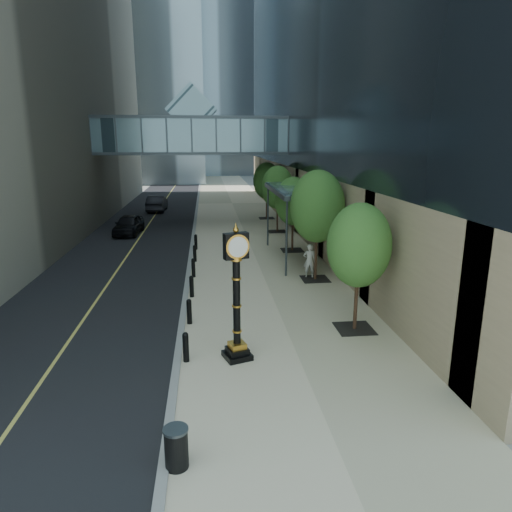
% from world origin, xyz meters
% --- Properties ---
extents(ground, '(320.00, 320.00, 0.00)m').
position_xyz_m(ground, '(0.00, 0.00, 0.00)').
color(ground, gray).
rests_on(ground, ground).
extents(road, '(8.00, 180.00, 0.02)m').
position_xyz_m(road, '(-7.00, 40.00, 0.01)').
color(road, black).
rests_on(road, ground).
extents(sidewalk, '(8.00, 180.00, 0.06)m').
position_xyz_m(sidewalk, '(1.00, 40.00, 0.03)').
color(sidewalk, beige).
rests_on(sidewalk, ground).
extents(curb, '(0.25, 180.00, 0.07)m').
position_xyz_m(curb, '(-3.00, 40.00, 0.04)').
color(curb, gray).
rests_on(curb, ground).
extents(distant_tower_c, '(22.00, 22.00, 65.00)m').
position_xyz_m(distant_tower_c, '(-6.00, 120.00, 32.50)').
color(distant_tower_c, '#A6C0D0').
rests_on(distant_tower_c, ground).
extents(skywalk, '(17.00, 4.20, 5.80)m').
position_xyz_m(skywalk, '(-3.00, 28.00, 7.71)').
color(skywalk, slate).
rests_on(skywalk, ground).
extents(entrance_canopy, '(3.00, 8.00, 4.38)m').
position_xyz_m(entrance_canopy, '(3.48, 14.00, 4.19)').
color(entrance_canopy, '#383F44').
rests_on(entrance_canopy, ground).
extents(bollard_row, '(0.20, 16.20, 0.90)m').
position_xyz_m(bollard_row, '(-2.70, 9.00, 0.51)').
color(bollard_row, black).
rests_on(bollard_row, sidewalk).
extents(street_trees, '(2.74, 28.43, 5.63)m').
position_xyz_m(street_trees, '(3.60, 16.03, 3.54)').
color(street_trees, black).
rests_on(street_trees, sidewalk).
extents(street_clock, '(1.05, 1.05, 4.41)m').
position_xyz_m(street_clock, '(-1.03, 1.05, 1.97)').
color(street_clock, black).
rests_on(street_clock, sidewalk).
extents(trash_bin, '(0.66, 0.66, 0.90)m').
position_xyz_m(trash_bin, '(-2.70, -4.00, 0.51)').
color(trash_bin, black).
rests_on(trash_bin, sidewalk).
extents(pedestrian, '(0.71, 0.52, 1.80)m').
position_xyz_m(pedestrian, '(3.36, 9.89, 0.96)').
color(pedestrian, beige).
rests_on(pedestrian, sidewalk).
extents(car_near, '(2.13, 4.54, 1.50)m').
position_xyz_m(car_near, '(-7.98, 22.94, 0.77)').
color(car_near, black).
rests_on(car_near, road).
extents(car_far, '(1.84, 4.89, 1.59)m').
position_xyz_m(car_far, '(-7.03, 35.02, 0.82)').
color(car_far, black).
rests_on(car_far, road).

